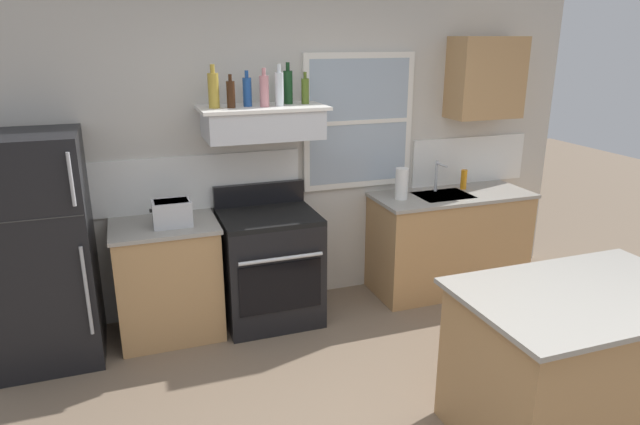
{
  "coord_description": "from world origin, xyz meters",
  "views": [
    {
      "loc": [
        -1.26,
        -2.22,
        2.25
      ],
      "look_at": [
        -0.05,
        1.2,
        1.1
      ],
      "focal_mm": 31.27,
      "sensor_mm": 36.0,
      "label": 1
    }
  ],
  "objects_px": {
    "dish_soap_bottle": "(464,179)",
    "bottle_champagne_gold_foil": "(214,90)",
    "bottle_dark_green_wine": "(288,87)",
    "bottle_blue_liqueur": "(247,91)",
    "bottle_brown_stout": "(231,94)",
    "bottle_clear_tall": "(279,89)",
    "paper_towel_roll": "(402,184)",
    "stove_range": "(270,266)",
    "refrigerator": "(39,251)",
    "bottle_olive_oil_square": "(305,91)",
    "kitchen_island": "(577,364)",
    "bottle_rose_pink": "(264,90)",
    "toaster": "(172,213)"
  },
  "relations": [
    {
      "from": "refrigerator",
      "to": "paper_towel_roll",
      "type": "height_order",
      "value": "refrigerator"
    },
    {
      "from": "bottle_clear_tall",
      "to": "bottle_olive_oil_square",
      "type": "bearing_deg",
      "value": 17.52
    },
    {
      "from": "dish_soap_bottle",
      "to": "bottle_champagne_gold_foil",
      "type": "bearing_deg",
      "value": -178.57
    },
    {
      "from": "bottle_blue_liqueur",
      "to": "bottle_dark_green_wine",
      "type": "distance_m",
      "value": 0.34
    },
    {
      "from": "bottle_olive_oil_square",
      "to": "bottle_blue_liqueur",
      "type": "bearing_deg",
      "value": -178.6
    },
    {
      "from": "refrigerator",
      "to": "bottle_olive_oil_square",
      "type": "relative_size",
      "value": 6.77
    },
    {
      "from": "refrigerator",
      "to": "bottle_blue_liqueur",
      "type": "relative_size",
      "value": 6.24
    },
    {
      "from": "bottle_olive_oil_square",
      "to": "paper_towel_roll",
      "type": "relative_size",
      "value": 0.9
    },
    {
      "from": "kitchen_island",
      "to": "bottle_dark_green_wine",
      "type": "bearing_deg",
      "value": 117.11
    },
    {
      "from": "stove_range",
      "to": "bottle_champagne_gold_foil",
      "type": "xyz_separation_m",
      "value": [
        -0.36,
        0.08,
        1.41
      ]
    },
    {
      "from": "toaster",
      "to": "bottle_olive_oil_square",
      "type": "distance_m",
      "value": 1.38
    },
    {
      "from": "bottle_brown_stout",
      "to": "bottle_clear_tall",
      "type": "xyz_separation_m",
      "value": [
        0.37,
        -0.0,
        0.03
      ]
    },
    {
      "from": "bottle_champagne_gold_foil",
      "to": "dish_soap_bottle",
      "type": "distance_m",
      "value": 2.41
    },
    {
      "from": "bottle_olive_oil_square",
      "to": "paper_towel_roll",
      "type": "xyz_separation_m",
      "value": [
        0.84,
        -0.07,
        -0.8
      ]
    },
    {
      "from": "bottle_olive_oil_square",
      "to": "dish_soap_bottle",
      "type": "bearing_deg",
      "value": 0.97
    },
    {
      "from": "bottle_dark_green_wine",
      "to": "paper_towel_roll",
      "type": "distance_m",
      "value": 1.28
    },
    {
      "from": "bottle_champagne_gold_foil",
      "to": "stove_range",
      "type": "bearing_deg",
      "value": -12.67
    },
    {
      "from": "paper_towel_roll",
      "to": "bottle_champagne_gold_foil",
      "type": "bearing_deg",
      "value": 178.38
    },
    {
      "from": "bottle_olive_oil_square",
      "to": "kitchen_island",
      "type": "bearing_deg",
      "value": -65.2
    },
    {
      "from": "stove_range",
      "to": "kitchen_island",
      "type": "distance_m",
      "value": 2.35
    },
    {
      "from": "bottle_brown_stout",
      "to": "paper_towel_roll",
      "type": "distance_m",
      "value": 1.64
    },
    {
      "from": "bottle_champagne_gold_foil",
      "to": "kitchen_island",
      "type": "xyz_separation_m",
      "value": [
        1.67,
        -2.03,
        -1.42
      ]
    },
    {
      "from": "stove_range",
      "to": "bottle_dark_green_wine",
      "type": "bearing_deg",
      "value": 34.41
    },
    {
      "from": "stove_range",
      "to": "bottle_rose_pink",
      "type": "height_order",
      "value": "bottle_rose_pink"
    },
    {
      "from": "refrigerator",
      "to": "bottle_clear_tall",
      "type": "bearing_deg",
      "value": 2.02
    },
    {
      "from": "bottle_blue_liqueur",
      "to": "refrigerator",
      "type": "bearing_deg",
      "value": -175.44
    },
    {
      "from": "bottle_brown_stout",
      "to": "paper_towel_roll",
      "type": "bearing_deg",
      "value": -0.29
    },
    {
      "from": "bottle_champagne_gold_foil",
      "to": "bottle_blue_liqueur",
      "type": "bearing_deg",
      "value": 4.27
    },
    {
      "from": "toaster",
      "to": "paper_towel_roll",
      "type": "height_order",
      "value": "paper_towel_roll"
    },
    {
      "from": "stove_range",
      "to": "bottle_brown_stout",
      "type": "bearing_deg",
      "value": 169.59
    },
    {
      "from": "bottle_blue_liqueur",
      "to": "bottle_olive_oil_square",
      "type": "xyz_separation_m",
      "value": [
        0.46,
        0.01,
        -0.01
      ]
    },
    {
      "from": "bottle_blue_liqueur",
      "to": "kitchen_island",
      "type": "height_order",
      "value": "bottle_blue_liqueur"
    },
    {
      "from": "paper_towel_roll",
      "to": "bottle_blue_liqueur",
      "type": "bearing_deg",
      "value": 177.23
    },
    {
      "from": "bottle_rose_pink",
      "to": "bottle_olive_oil_square",
      "type": "bearing_deg",
      "value": 11.99
    },
    {
      "from": "bottle_dark_green_wine",
      "to": "bottle_olive_oil_square",
      "type": "relative_size",
      "value": 1.3
    },
    {
      "from": "bottle_rose_pink",
      "to": "bottle_clear_tall",
      "type": "relative_size",
      "value": 0.92
    },
    {
      "from": "stove_range",
      "to": "kitchen_island",
      "type": "relative_size",
      "value": 0.78
    },
    {
      "from": "bottle_champagne_gold_foil",
      "to": "bottle_clear_tall",
      "type": "relative_size",
      "value": 1.01
    },
    {
      "from": "bottle_rose_pink",
      "to": "bottle_blue_liqueur",
      "type": "bearing_deg",
      "value": 151.92
    },
    {
      "from": "bottle_dark_green_wine",
      "to": "bottle_blue_liqueur",
      "type": "bearing_deg",
      "value": -170.65
    },
    {
      "from": "toaster",
      "to": "bottle_dark_green_wine",
      "type": "bearing_deg",
      "value": 10.94
    },
    {
      "from": "bottle_blue_liqueur",
      "to": "bottle_rose_pink",
      "type": "bearing_deg",
      "value": -28.08
    },
    {
      "from": "bottle_champagne_gold_foil",
      "to": "bottle_blue_liqueur",
      "type": "relative_size",
      "value": 1.19
    },
    {
      "from": "bottle_dark_green_wine",
      "to": "paper_towel_roll",
      "type": "relative_size",
      "value": 1.17
    },
    {
      "from": "bottle_dark_green_wine",
      "to": "dish_soap_bottle",
      "type": "relative_size",
      "value": 1.75
    },
    {
      "from": "bottle_brown_stout",
      "to": "bottle_olive_oil_square",
      "type": "bearing_deg",
      "value": 6.41
    },
    {
      "from": "toaster",
      "to": "stove_range",
      "type": "bearing_deg",
      "value": 2.4
    },
    {
      "from": "refrigerator",
      "to": "bottle_clear_tall",
      "type": "relative_size",
      "value": 5.32
    },
    {
      "from": "bottle_champagne_gold_foil",
      "to": "bottle_clear_tall",
      "type": "distance_m",
      "value": 0.49
    },
    {
      "from": "refrigerator",
      "to": "dish_soap_bottle",
      "type": "xyz_separation_m",
      "value": [
        3.53,
        0.16,
        0.18
      ]
    }
  ]
}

